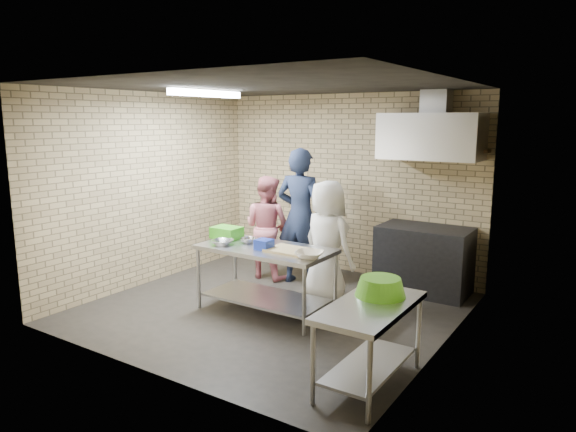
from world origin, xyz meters
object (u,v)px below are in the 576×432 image
object	(u,v)px
bottle_red	(439,141)
woman_pink	(267,227)
side_counter	(369,345)
stove	(424,260)
blue_tub	(264,244)
green_basin	(380,287)
man_navy	(300,216)
woman_white	(327,243)
green_crate	(227,232)
prep_table	(266,280)

from	to	relation	value
bottle_red	woman_pink	bearing A→B (deg)	-159.18
side_counter	stove	xyz separation A→B (m)	(-0.45, 2.75, 0.08)
side_counter	stove	bearing A→B (deg)	99.29
side_counter	stove	size ratio (longest dim) A/B	1.00
bottle_red	stove	bearing A→B (deg)	-101.77
blue_tub	green_basin	size ratio (longest dim) A/B	0.39
stove	man_navy	xyz separation A→B (m)	(-1.62, -0.57, 0.52)
stove	blue_tub	distance (m)	2.33
green_basin	woman_white	distance (m)	1.89
stove	blue_tub	size ratio (longest dim) A/B	6.64
green_basin	woman_pink	bearing A→B (deg)	143.92
green_crate	bottle_red	xyz separation A→B (m)	(2.10, 1.90, 1.14)
bottle_red	woman_pink	size ratio (longest dim) A/B	0.12
green_basin	blue_tub	bearing A→B (deg)	160.45
blue_tub	side_counter	bearing A→B (deg)	-26.27
blue_tub	woman_pink	xyz separation A→B (m)	(-0.87, 1.28, -0.11)
prep_table	stove	world-z (taller)	stove
woman_pink	blue_tub	bearing A→B (deg)	124.60
stove	green_crate	size ratio (longest dim) A/B	3.32
side_counter	blue_tub	world-z (taller)	blue_tub
prep_table	green_crate	xyz separation A→B (m)	(-0.70, 0.12, 0.48)
side_counter	green_crate	bearing A→B (deg)	156.56
prep_table	woman_white	distance (m)	0.90
prep_table	stove	xyz separation A→B (m)	(1.35, 1.78, 0.04)
blue_tub	green_basin	bearing A→B (deg)	-19.55
man_navy	woman_white	distance (m)	0.95
prep_table	woman_pink	xyz separation A→B (m)	(-0.82, 1.18, 0.35)
bottle_red	blue_tub	bearing A→B (deg)	-122.51
blue_tub	man_navy	bearing A→B (deg)	103.49
stove	woman_pink	xyz separation A→B (m)	(-2.17, -0.60, 0.31)
woman_white	stove	bearing A→B (deg)	-110.72
green_basin	woman_white	world-z (taller)	woman_white
green_basin	bottle_red	world-z (taller)	bottle_red
prep_table	woman_pink	bearing A→B (deg)	124.72
blue_tub	bottle_red	bearing A→B (deg)	57.49
man_navy	stove	bearing A→B (deg)	-167.38
man_navy	woman_pink	bearing A→B (deg)	-2.94
prep_table	stove	size ratio (longest dim) A/B	1.36
prep_table	bottle_red	size ratio (longest dim) A/B	9.04
stove	green_crate	distance (m)	2.68
stove	man_navy	size ratio (longest dim) A/B	0.62
green_crate	woman_white	size ratio (longest dim) A/B	0.23
woman_pink	woman_white	world-z (taller)	woman_white
blue_tub	woman_white	xyz separation A→B (m)	(0.43, 0.76, -0.08)
green_crate	woman_pink	world-z (taller)	woman_pink
woman_pink	woman_white	bearing A→B (deg)	158.57
woman_pink	bottle_red	bearing A→B (deg)	-158.71
prep_table	side_counter	world-z (taller)	prep_table
side_counter	green_basin	bearing A→B (deg)	94.57
green_crate	stove	bearing A→B (deg)	39.02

